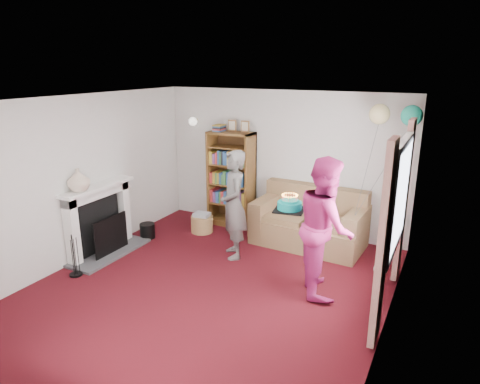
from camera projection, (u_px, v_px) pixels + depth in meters
The scene contains 16 objects.
ground at pixel (210, 287), 5.81m from camera, with size 5.00×5.00×0.00m, color #32070A.
wall_back at pixel (281, 162), 7.60m from camera, with size 4.50×0.02×2.50m, color silver.
wall_left at pixel (80, 179), 6.44m from camera, with size 0.02×5.00×2.50m, color silver.
wall_right at pixel (393, 230), 4.47m from camera, with size 0.02×5.00×2.50m, color silver.
ceiling at pixel (206, 100), 5.09m from camera, with size 4.50×5.00×0.01m, color white.
fireplace at pixel (102, 223), 6.74m from camera, with size 0.55×1.80×1.12m.
window_bay at pixel (396, 216), 5.02m from camera, with size 0.14×2.02×2.20m.
wall_sconce at pixel (193, 121), 8.05m from camera, with size 0.16×0.23×0.16m.
bookcase at pixel (232, 179), 7.91m from camera, with size 0.83×0.42×1.96m.
sofa at pixel (310, 223), 7.17m from camera, with size 1.79×0.95×0.95m.
wicker_basket at pixel (202, 223), 7.71m from camera, with size 0.40×0.40×0.36m.
person_striped at pixel (234, 205), 6.55m from camera, with size 0.62×0.41×1.69m, color black.
person_magenta at pixel (325, 226), 5.51m from camera, with size 0.89×0.69×1.83m, color #B02369.
birthday_cake at pixel (289, 206), 5.75m from camera, with size 0.39×0.39×0.22m.
balloons at pixel (395, 115), 6.10m from camera, with size 0.79×0.41×1.69m.
mantel_vase at pixel (78, 180), 6.24m from camera, with size 0.32×0.32×0.34m, color beige.
Camera 1 is at (2.73, -4.44, 2.91)m, focal length 32.00 mm.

